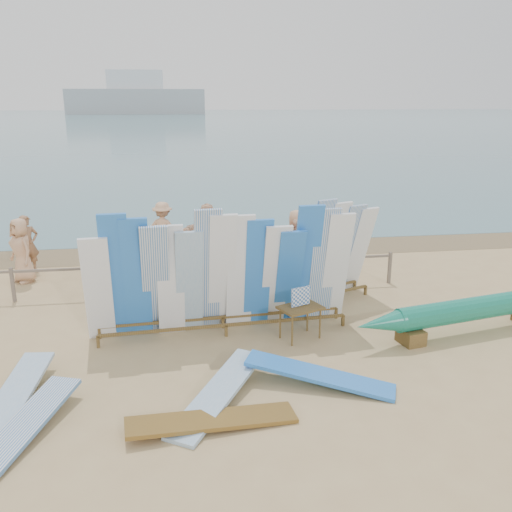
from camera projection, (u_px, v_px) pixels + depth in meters
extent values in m
plane|color=tan|center=(173.00, 342.00, 11.53)|extent=(160.00, 160.00, 0.00)
cube|color=#436E79|center=(173.00, 120.00, 133.12)|extent=(320.00, 240.00, 0.02)
cube|color=brown|center=(173.00, 251.00, 18.37)|extent=(40.00, 2.60, 0.01)
cube|color=#999EA3|center=(136.00, 102.00, 179.72)|extent=(45.00, 8.00, 8.00)
cube|color=silver|center=(135.00, 80.00, 177.76)|extent=(18.00, 6.00, 6.00)
cube|color=#756658|center=(172.00, 265.00, 14.15)|extent=(12.00, 0.06, 0.06)
cube|color=#756658|center=(13.00, 285.00, 13.69)|extent=(0.08, 0.08, 0.90)
cube|color=#756658|center=(94.00, 281.00, 13.97)|extent=(0.08, 0.08, 0.90)
cube|color=#756658|center=(172.00, 278.00, 14.25)|extent=(0.08, 0.08, 0.90)
cube|color=#756658|center=(248.00, 274.00, 14.53)|extent=(0.08, 0.08, 0.90)
cube|color=#756658|center=(320.00, 271.00, 14.81)|extent=(0.08, 0.08, 0.90)
cube|color=#756658|center=(390.00, 268.00, 15.09)|extent=(0.08, 0.08, 0.90)
cube|color=brown|center=(226.00, 325.00, 11.74)|extent=(5.38, 0.41, 0.06)
cube|color=brown|center=(223.00, 317.00, 12.17)|extent=(5.38, 0.41, 0.06)
cube|color=white|center=(98.00, 290.00, 11.17)|extent=(0.61, 0.69, 2.37)
cube|color=blue|center=(117.00, 278.00, 11.18)|extent=(0.62, 0.77, 2.85)
cube|color=blue|center=(136.00, 279.00, 11.27)|extent=(0.62, 0.76, 2.74)
cube|color=silver|center=(156.00, 281.00, 11.37)|extent=(0.63, 0.95, 2.58)
cube|color=white|center=(171.00, 281.00, 11.44)|extent=(0.61, 0.62, 2.55)
cube|color=#7FA9CC|center=(189.00, 283.00, 11.54)|extent=(0.61, 0.74, 2.41)
cube|color=silver|center=(208.00, 271.00, 11.55)|extent=(0.62, 0.90, 2.87)
cube|color=white|center=(222.00, 273.00, 11.63)|extent=(0.63, 0.93, 2.75)
cube|color=white|center=(240.00, 273.00, 11.72)|extent=(0.61, 0.70, 2.70)
cube|color=blue|center=(258.00, 274.00, 11.81)|extent=(0.61, 0.70, 2.59)
cube|color=white|center=(275.00, 276.00, 11.91)|extent=(0.62, 0.84, 2.44)
cube|color=blue|center=(289.00, 278.00, 11.99)|extent=(0.62, 0.87, 2.32)
cube|color=blue|center=(306.00, 266.00, 12.00)|extent=(0.62, 0.76, 2.85)
cube|color=silver|center=(323.00, 266.00, 12.09)|extent=(0.61, 0.68, 2.75)
cube|color=white|center=(336.00, 268.00, 12.17)|extent=(0.61, 0.73, 2.64)
cube|color=brown|center=(336.00, 292.00, 13.76)|extent=(1.85, 0.79, 0.06)
cube|color=brown|center=(326.00, 287.00, 14.12)|extent=(1.85, 0.79, 0.06)
cube|color=white|center=(302.00, 262.00, 13.24)|extent=(0.72, 0.74, 2.26)
cube|color=silver|center=(318.00, 251.00, 13.41)|extent=(0.78, 0.88, 2.70)
cube|color=white|center=(333.00, 251.00, 13.65)|extent=(0.78, 0.90, 2.59)
cube|color=silver|center=(347.00, 250.00, 13.89)|extent=(0.79, 0.92, 2.48)
cube|color=white|center=(359.00, 250.00, 14.09)|extent=(0.79, 0.93, 2.37)
cube|color=brown|center=(411.00, 336.00, 11.42)|extent=(0.54, 0.61, 0.32)
cylinder|color=#167D63|center=(474.00, 309.00, 11.83)|extent=(3.91, 1.31, 0.53)
cone|color=#167D63|center=(380.00, 324.00, 11.05)|extent=(1.14, 0.70, 0.49)
cube|color=brown|center=(300.00, 308.00, 11.52)|extent=(1.05, 0.91, 0.05)
cube|color=white|center=(301.00, 296.00, 11.45)|extent=(0.44, 0.21, 0.41)
cube|color=blue|center=(319.00, 385.00, 9.78)|extent=(2.69, 1.59, 0.41)
cube|color=brown|center=(212.00, 426.00, 8.57)|extent=(2.75, 0.86, 0.22)
cube|color=#7FA9CC|center=(219.00, 401.00, 9.26)|extent=(1.91, 2.58, 0.34)
cube|color=#7FA9CC|center=(14.00, 406.00, 9.13)|extent=(0.85, 2.74, 0.33)
cube|color=silver|center=(22.00, 439.00, 8.24)|extent=(1.44, 2.72, 0.32)
cube|color=red|center=(201.00, 276.00, 14.81)|extent=(0.72, 0.70, 0.05)
cube|color=red|center=(205.00, 264.00, 14.94)|extent=(0.56, 0.41, 0.55)
cube|color=red|center=(231.00, 270.00, 15.37)|extent=(0.53, 0.49, 0.05)
cube|color=red|center=(230.00, 259.00, 15.51)|extent=(0.53, 0.17, 0.52)
cube|color=red|center=(273.00, 261.00, 15.28)|extent=(0.65, 0.87, 0.57)
cube|color=red|center=(274.00, 246.00, 15.47)|extent=(0.49, 0.29, 0.36)
imported|color=tan|center=(296.00, 241.00, 16.04)|extent=(0.97, 0.93, 1.86)
imported|color=beige|center=(298.00, 247.00, 15.74)|extent=(0.51, 0.87, 1.68)
imported|color=#8C6042|center=(306.00, 240.00, 16.26)|extent=(0.73, 0.53, 1.79)
imported|color=tan|center=(322.00, 233.00, 17.37)|extent=(0.49, 1.10, 1.68)
imported|color=tan|center=(21.00, 250.00, 15.09)|extent=(0.91, 0.95, 1.83)
imported|color=#8C6042|center=(28.00, 244.00, 15.89)|extent=(0.71, 0.66, 1.73)
imported|color=beige|center=(208.00, 231.00, 17.32)|extent=(1.70, 0.66, 1.80)
imported|color=tan|center=(163.00, 229.00, 17.57)|extent=(1.25, 0.80, 1.80)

